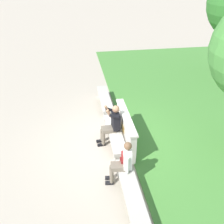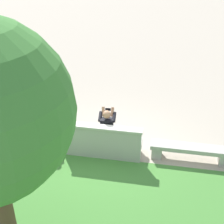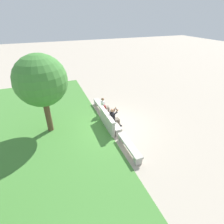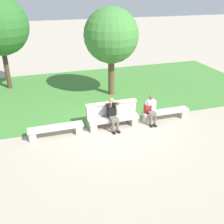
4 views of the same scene
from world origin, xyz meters
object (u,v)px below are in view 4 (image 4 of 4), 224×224
object	(u,v)px
bench_near	(114,121)
backpack	(148,109)
person_photographer	(113,113)
person_distant	(151,108)
bench_main	(56,129)
tree_left_background	(111,36)
bench_mid	(165,113)

from	to	relation	value
bench_near	backpack	xyz separation A→B (m)	(1.52, 0.02, 0.32)
backpack	person_photographer	bearing A→B (deg)	-176.42
person_distant	backpack	bearing A→B (deg)	143.93
bench_near	bench_main	bearing A→B (deg)	180.00
person_photographer	tree_left_background	xyz separation A→B (m)	(1.10, 3.67, 2.38)
backpack	tree_left_background	world-z (taller)	tree_left_background
bench_main	backpack	distance (m)	3.91
backpack	tree_left_background	size ratio (longest dim) A/B	0.09
bench_near	tree_left_background	xyz separation A→B (m)	(1.02, 3.60, 2.81)
person_distant	backpack	distance (m)	0.16
tree_left_background	bench_mid	bearing A→B (deg)	-69.24
person_photographer	tree_left_background	world-z (taller)	tree_left_background
bench_main	tree_left_background	xyz separation A→B (m)	(3.39, 3.60, 2.81)
bench_near	backpack	bearing A→B (deg)	0.87
person_distant	tree_left_background	xyz separation A→B (m)	(-0.63, 3.66, 2.45)
bench_near	person_photographer	bearing A→B (deg)	-137.84
person_photographer	backpack	xyz separation A→B (m)	(1.61, 0.10, -0.11)
bench_main	bench_mid	bearing A→B (deg)	0.00
bench_mid	person_distant	xyz separation A→B (m)	(-0.74, -0.07, 0.37)
bench_main	person_photographer	world-z (taller)	person_photographer
bench_main	bench_mid	size ratio (longest dim) A/B	1.00
person_photographer	tree_left_background	bearing A→B (deg)	73.32
person_photographer	person_distant	xyz separation A→B (m)	(1.73, 0.01, -0.06)
bench_main	bench_near	distance (m)	2.38
bench_main	person_distant	xyz separation A→B (m)	(4.02, -0.07, 0.37)
bench_mid	tree_left_background	world-z (taller)	tree_left_background
bench_main	backpack	world-z (taller)	backpack
bench_main	tree_left_background	size ratio (longest dim) A/B	0.47
bench_near	tree_left_background	bearing A→B (deg)	74.23
bench_near	person_distant	xyz separation A→B (m)	(1.64, -0.07, 0.37)
bench_mid	tree_left_background	distance (m)	4.76
bench_near	tree_left_background	size ratio (longest dim) A/B	0.47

